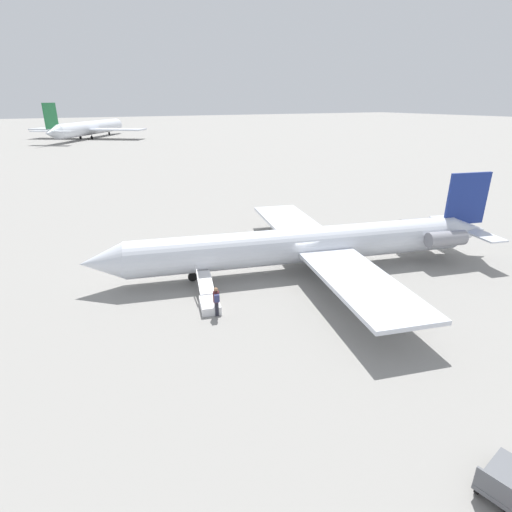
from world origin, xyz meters
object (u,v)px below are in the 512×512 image
Objects in this scene: airplane_taxiing_distant at (89,128)px; luggage_cart at (504,480)px; airplane_main at (315,244)px; boarding_stairs at (209,300)px; passenger at (216,300)px.

airplane_taxiing_distant is 17.94× the size of luggage_cart.
airplane_main is 18.17m from luggage_cart.
boarding_stairs reaches higher than luggage_cart.
airplane_main is at bearing -118.49° from luggage_cart.
airplane_main is 9.15m from boarding_stairs.
luggage_cart is at bearing -153.06° from boarding_stairs.
boarding_stairs is 2.38× the size of passenger.
airplane_taxiing_distant is 122.85m from boarding_stairs.
airplane_main is 0.70× the size of airplane_taxiing_distant.
airplane_taxiing_distant reaches higher than luggage_cart.
boarding_stairs is (8.86, 1.69, -1.57)m from airplane_main.
airplane_taxiing_distant is at bearing -103.47° from luggage_cart.
airplane_taxiing_distant is at bearing -75.66° from airplane_main.
airplane_taxiing_distant is (0.86, -120.87, 1.30)m from airplane_main.
luggage_cart is (-3.62, 15.65, 0.09)m from boarding_stairs.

